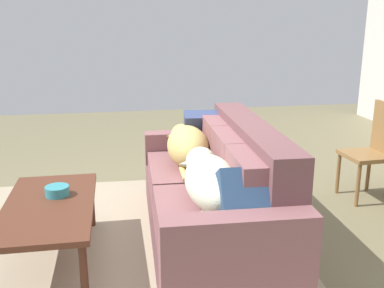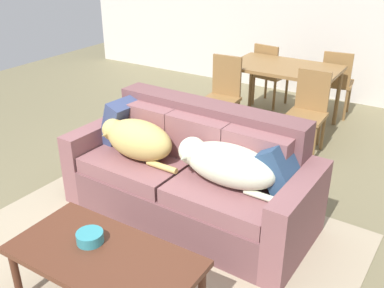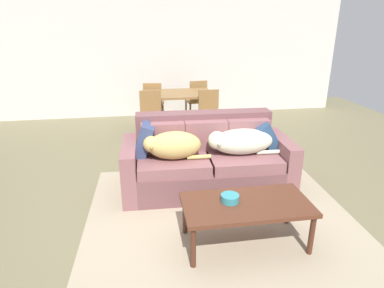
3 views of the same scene
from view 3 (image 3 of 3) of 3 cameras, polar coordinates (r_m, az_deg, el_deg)
name	(u,v)px [view 3 (image 3 of 3)]	position (r m, az deg, el deg)	size (l,w,h in m)	color
ground_plane	(190,201)	(4.07, -0.27, -9.73)	(10.00, 10.00, 0.00)	#726A4B
back_partition	(162,53)	(7.52, -5.18, 15.15)	(8.00, 0.12, 2.70)	silver
area_rug	(223,225)	(3.65, 5.30, -13.64)	(2.89, 2.95, 0.01)	tan
couch	(207,161)	(4.25, 2.51, -2.92)	(2.11, 0.95, 0.93)	brown
dog_on_left_cushion	(172,145)	(3.93, -3.38, -0.22)	(0.79, 0.36, 0.33)	tan
dog_on_right_cushion	(240,142)	(4.11, 8.12, 0.42)	(0.94, 0.37, 0.31)	beige
throw_pillow_by_left_arm	(144,139)	(4.12, -8.17, 0.86)	(0.15, 0.41, 0.41)	#36426A
throw_pillow_by_right_arm	(266,135)	(4.38, 12.47, 1.50)	(0.16, 0.37, 0.37)	navy
coffee_table	(246,207)	(3.21, 9.27, -10.60)	(1.19, 0.61, 0.45)	#552C1C
bowl_on_coffee_table	(230,198)	(3.17, 6.50, -9.20)	(0.17, 0.17, 0.07)	teal
dining_table	(177,97)	(6.29, -2.51, 8.05)	(1.29, 0.82, 0.77)	olive
dining_chair_near_left	(152,116)	(5.70, -6.91, 4.71)	(0.42, 0.42, 0.93)	olive
dining_chair_near_right	(210,114)	(5.89, 3.05, 5.19)	(0.41, 0.41, 0.89)	olive
dining_chair_far_left	(153,101)	(6.85, -6.62, 7.24)	(0.45, 0.45, 0.87)	olive
dining_chair_far_right	(197,99)	(7.01, 0.84, 7.75)	(0.45, 0.45, 0.88)	olive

